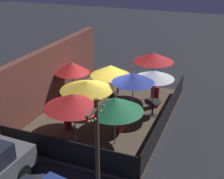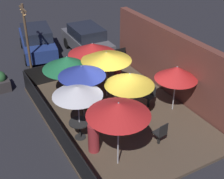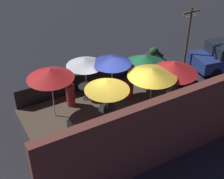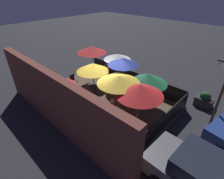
{
  "view_description": "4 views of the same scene",
  "coord_description": "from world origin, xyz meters",
  "px_view_note": "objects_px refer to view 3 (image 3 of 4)",
  "views": [
    {
      "loc": [
        -11.89,
        -5.01,
        6.99
      ],
      "look_at": [
        0.23,
        -0.17,
        1.3
      ],
      "focal_mm": 50.0,
      "sensor_mm": 36.0,
      "label": 1
    },
    {
      "loc": [
        9.23,
        -5.4,
        7.58
      ],
      "look_at": [
        -0.34,
        -0.09,
        1.13
      ],
      "focal_mm": 50.0,
      "sensor_mm": 36.0,
      "label": 2
    },
    {
      "loc": [
        5.87,
        9.55,
        8.79
      ],
      "look_at": [
        0.12,
        -0.48,
        1.31
      ],
      "focal_mm": 50.0,
      "sensor_mm": 36.0,
      "label": 3
    },
    {
      "loc": [
        -6.51,
        6.01,
        6.09
      ],
      "look_at": [
        -0.75,
        -0.03,
        1.1
      ],
      "focal_mm": 28.0,
      "sensor_mm": 36.0,
      "label": 4
    }
  ],
  "objects_px": {
    "patio_umbrella_4": "(50,74)",
    "dining_table_0": "(107,111)",
    "patio_umbrella_6": "(132,117)",
    "patio_umbrella_7": "(145,60)",
    "patio_umbrella_3": "(152,72)",
    "dining_table_1": "(87,89)",
    "patio_umbrella_2": "(112,59)",
    "patron_0": "(167,104)",
    "patio_umbrella_5": "(174,67)",
    "patio_chair_1": "(73,129)",
    "planter_box": "(154,55)",
    "patron_2": "(70,94)",
    "patio_umbrella_0": "(107,85)",
    "patio_umbrella_1": "(85,62)",
    "light_post": "(188,36)",
    "patron_1": "(129,88)",
    "patio_chair_0": "(135,126)"
  },
  "relations": [
    {
      "from": "patio_umbrella_4",
      "to": "dining_table_0",
      "type": "bearing_deg",
      "value": 140.03
    },
    {
      "from": "patio_umbrella_6",
      "to": "patio_umbrella_7",
      "type": "relative_size",
      "value": 0.93
    },
    {
      "from": "patio_umbrella_3",
      "to": "dining_table_1",
      "type": "xyz_separation_m",
      "value": [
        2.14,
        -2.26,
        -1.42
      ]
    },
    {
      "from": "patio_umbrella_2",
      "to": "patron_0",
      "type": "height_order",
      "value": "patio_umbrella_2"
    },
    {
      "from": "patio_umbrella_2",
      "to": "patio_umbrella_5",
      "type": "relative_size",
      "value": 1.05
    },
    {
      "from": "patio_umbrella_2",
      "to": "patio_chair_1",
      "type": "bearing_deg",
      "value": 31.37
    },
    {
      "from": "planter_box",
      "to": "patron_2",
      "type": "bearing_deg",
      "value": 16.72
    },
    {
      "from": "patio_umbrella_0",
      "to": "patio_umbrella_5",
      "type": "distance_m",
      "value": 3.39
    },
    {
      "from": "patio_umbrella_7",
      "to": "planter_box",
      "type": "relative_size",
      "value": 2.31
    },
    {
      "from": "patio_umbrella_1",
      "to": "light_post",
      "type": "distance_m",
      "value": 6.17
    },
    {
      "from": "patio_umbrella_2",
      "to": "dining_table_0",
      "type": "bearing_deg",
      "value": 53.71
    },
    {
      "from": "patron_0",
      "to": "light_post",
      "type": "bearing_deg",
      "value": -156.0
    },
    {
      "from": "planter_box",
      "to": "patio_umbrella_7",
      "type": "bearing_deg",
      "value": 45.46
    },
    {
      "from": "dining_table_0",
      "to": "patio_chair_1",
      "type": "height_order",
      "value": "patio_chair_1"
    },
    {
      "from": "patio_umbrella_2",
      "to": "patron_2",
      "type": "relative_size",
      "value": 1.76
    },
    {
      "from": "planter_box",
      "to": "light_post",
      "type": "relative_size",
      "value": 0.26
    },
    {
      "from": "patio_umbrella_7",
      "to": "light_post",
      "type": "relative_size",
      "value": 0.59
    },
    {
      "from": "patron_0",
      "to": "patio_umbrella_0",
      "type": "bearing_deg",
      "value": -36.37
    },
    {
      "from": "patron_1",
      "to": "patio_chair_0",
      "type": "bearing_deg",
      "value": 139.33
    },
    {
      "from": "patio_umbrella_7",
      "to": "dining_table_0",
      "type": "bearing_deg",
      "value": 25.13
    },
    {
      "from": "patio_umbrella_6",
      "to": "patron_1",
      "type": "relative_size",
      "value": 1.64
    },
    {
      "from": "dining_table_1",
      "to": "patio_umbrella_3",
      "type": "bearing_deg",
      "value": 133.36
    },
    {
      "from": "planter_box",
      "to": "patio_chair_0",
      "type": "bearing_deg",
      "value": 47.51
    },
    {
      "from": "dining_table_1",
      "to": "patio_chair_1",
      "type": "distance_m",
      "value": 2.95
    },
    {
      "from": "patio_umbrella_2",
      "to": "planter_box",
      "type": "relative_size",
      "value": 2.53
    },
    {
      "from": "dining_table_0",
      "to": "patron_0",
      "type": "height_order",
      "value": "patron_0"
    },
    {
      "from": "patio_umbrella_5",
      "to": "dining_table_0",
      "type": "distance_m",
      "value": 3.63
    },
    {
      "from": "patron_2",
      "to": "light_post",
      "type": "height_order",
      "value": "light_post"
    },
    {
      "from": "patio_umbrella_5",
      "to": "patio_umbrella_0",
      "type": "bearing_deg",
      "value": -1.84
    },
    {
      "from": "patron_2",
      "to": "light_post",
      "type": "distance_m",
      "value": 7.19
    },
    {
      "from": "patio_umbrella_4",
      "to": "patron_1",
      "type": "xyz_separation_m",
      "value": [
        -3.71,
        0.38,
        -1.66
      ]
    },
    {
      "from": "patio_umbrella_1",
      "to": "patio_umbrella_0",
      "type": "bearing_deg",
      "value": 89.47
    },
    {
      "from": "patio_umbrella_1",
      "to": "dining_table_0",
      "type": "height_order",
      "value": "patio_umbrella_1"
    },
    {
      "from": "dining_table_1",
      "to": "patio_chair_0",
      "type": "relative_size",
      "value": 0.81
    },
    {
      "from": "dining_table_0",
      "to": "patron_0",
      "type": "xyz_separation_m",
      "value": [
        -2.52,
        0.94,
        0.06
      ]
    },
    {
      "from": "patio_umbrella_3",
      "to": "patio_chair_0",
      "type": "xyz_separation_m",
      "value": [
        1.63,
        1.22,
        -1.45
      ]
    },
    {
      "from": "patio_umbrella_2",
      "to": "light_post",
      "type": "bearing_deg",
      "value": -172.54
    },
    {
      "from": "patio_umbrella_6",
      "to": "dining_table_0",
      "type": "xyz_separation_m",
      "value": [
        -0.16,
        -2.11,
        -1.16
      ]
    },
    {
      "from": "dining_table_0",
      "to": "patio_umbrella_7",
      "type": "bearing_deg",
      "value": -154.87
    },
    {
      "from": "planter_box",
      "to": "patio_umbrella_1",
      "type": "bearing_deg",
      "value": 18.08
    },
    {
      "from": "patio_umbrella_6",
      "to": "patron_1",
      "type": "xyz_separation_m",
      "value": [
        -2.02,
        -3.28,
        -1.2
      ]
    },
    {
      "from": "patio_umbrella_2",
      "to": "patio_umbrella_7",
      "type": "height_order",
      "value": "patio_umbrella_2"
    },
    {
      "from": "patio_umbrella_7",
      "to": "dining_table_0",
      "type": "height_order",
      "value": "patio_umbrella_7"
    },
    {
      "from": "planter_box",
      "to": "light_post",
      "type": "distance_m",
      "value": 2.54
    },
    {
      "from": "dining_table_1",
      "to": "planter_box",
      "type": "xyz_separation_m",
      "value": [
        -5.27,
        -1.72,
        -0.28
      ]
    },
    {
      "from": "patio_umbrella_1",
      "to": "patio_chair_0",
      "type": "height_order",
      "value": "patio_umbrella_1"
    },
    {
      "from": "dining_table_0",
      "to": "patio_chair_1",
      "type": "bearing_deg",
      "value": 8.65
    },
    {
      "from": "patio_chair_0",
      "to": "patron_2",
      "type": "distance_m",
      "value": 3.63
    },
    {
      "from": "patio_umbrella_5",
      "to": "patio_umbrella_6",
      "type": "relative_size",
      "value": 1.12
    },
    {
      "from": "patio_umbrella_6",
      "to": "patron_0",
      "type": "bearing_deg",
      "value": -156.47
    }
  ]
}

